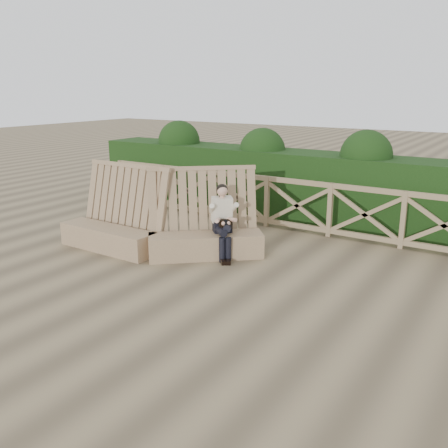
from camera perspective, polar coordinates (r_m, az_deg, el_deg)
The scene contains 5 objects.
ground at distance 7.75m, azimuth -2.84°, elevation -6.89°, with size 60.00×60.00×0.00m, color brown.
bench at distance 9.17m, azimuth -7.65°, elevation -0.84°, with size 3.70×1.93×1.56m.
woman at distance 8.78m, azimuth -0.13°, elevation 0.66°, with size 0.70×0.74×1.29m.
guardrail at distance 10.48m, azimuth 8.34°, elevation 2.12°, with size 10.10×0.09×1.10m.
hedge at distance 11.52m, azimuth 10.89°, elevation 4.21°, with size 12.00×1.20×1.50m, color black.
Camera 1 is at (4.21, -5.80, 2.94)m, focal length 40.00 mm.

